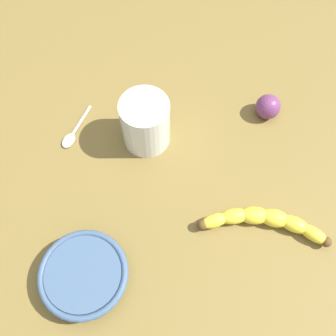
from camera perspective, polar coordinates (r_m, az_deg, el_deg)
wooden_tabletop at (r=77.38cm, az=2.15°, el=-3.34°), size 120.00×120.00×3.00cm
banana at (r=73.89cm, az=13.91°, el=-7.57°), size 8.36×23.94×3.33cm
smoothie_glass at (r=76.39cm, az=-3.33°, el=6.61°), size 9.60×9.60×11.43cm
ceramic_bowl at (r=70.15cm, az=-12.23°, el=-15.11°), size 15.40×15.40×3.80cm
plum_fruit at (r=84.79cm, az=14.48°, el=8.71°), size 5.21×5.21×5.21cm
teaspoon at (r=83.11cm, az=-14.17°, el=4.30°), size 10.74×6.11×0.80cm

